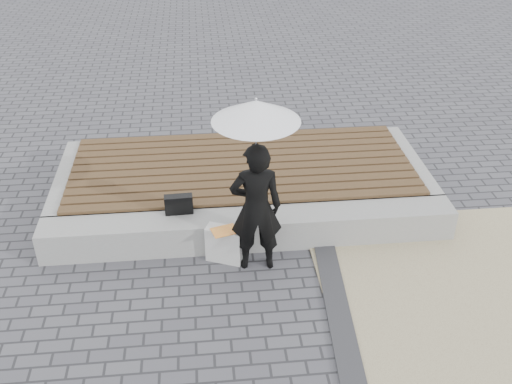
% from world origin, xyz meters
% --- Properties ---
extents(ground, '(80.00, 80.00, 0.00)m').
position_xyz_m(ground, '(0.00, 0.00, 0.00)').
color(ground, '#49494E').
rests_on(ground, ground).
extents(edging_band, '(0.61, 5.20, 0.04)m').
position_xyz_m(edging_band, '(0.75, -0.50, 0.02)').
color(edging_band, '#2E2F31').
rests_on(edging_band, ground).
extents(seating_ledge, '(5.00, 0.45, 0.40)m').
position_xyz_m(seating_ledge, '(0.00, 1.60, 0.20)').
color(seating_ledge, gray).
rests_on(seating_ledge, ground).
extents(timber_platform, '(5.00, 2.00, 0.40)m').
position_xyz_m(timber_platform, '(0.00, 2.80, 0.20)').
color(timber_platform, '#989893').
rests_on(timber_platform, ground).
extents(timber_decking, '(4.60, 2.00, 0.04)m').
position_xyz_m(timber_decking, '(0.00, 2.80, 0.42)').
color(timber_decking, brown).
rests_on(timber_decking, timber_platform).
extents(woman, '(0.58, 0.39, 1.59)m').
position_xyz_m(woman, '(0.02, 1.16, 0.79)').
color(woman, black).
rests_on(woman, ground).
extents(parasol, '(0.91, 0.91, 1.16)m').
position_xyz_m(parasol, '(0.02, 1.16, 1.95)').
color(parasol, '#BABABF').
rests_on(parasol, ground).
extents(handbag, '(0.34, 0.13, 0.24)m').
position_xyz_m(handbag, '(-0.85, 1.74, 0.52)').
color(handbag, black).
rests_on(handbag, seating_ledge).
extents(canvas_tote, '(0.46, 0.33, 0.45)m').
position_xyz_m(canvas_tote, '(-0.33, 1.29, 0.22)').
color(canvas_tote, silver).
rests_on(canvas_tote, ground).
extents(magazine, '(0.33, 0.28, 0.01)m').
position_xyz_m(magazine, '(-0.33, 1.24, 0.45)').
color(magazine, red).
rests_on(magazine, canvas_tote).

